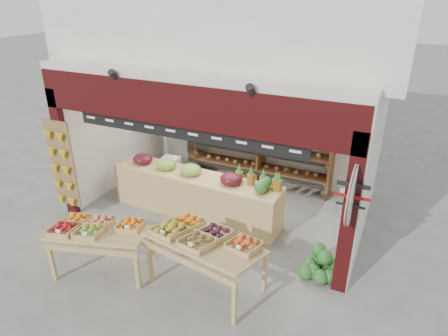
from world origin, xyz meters
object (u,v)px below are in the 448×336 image
refrigerator (185,133)px  display_table_right (203,239)px  back_shelving (262,134)px  mid_counter (196,193)px  display_table_left (95,229)px  watermelon_pile (321,267)px  cardboard_stack (180,176)px

refrigerator → display_table_right: size_ratio=1.05×
back_shelving → mid_counter: size_ratio=0.92×
back_shelving → mid_counter: (-0.69, -1.95, -0.75)m
mid_counter → display_table_right: (1.14, -1.80, 0.36)m
display_table_left → display_table_right: bearing=12.9°
back_shelving → watermelon_pile: back_shelving is taller
refrigerator → display_table_left: bearing=-70.8°
refrigerator → cardboard_stack: refrigerator is taller
display_table_right → mid_counter: bearing=122.3°
display_table_left → refrigerator: bearing=99.2°
display_table_left → mid_counter: bearing=73.8°
refrigerator → watermelon_pile: 4.95m
back_shelving → cardboard_stack: size_ratio=3.24×
back_shelving → refrigerator: size_ratio=1.71×
mid_counter → display_table_right: mid_counter is taller
cardboard_stack → mid_counter: bearing=-45.3°
cardboard_stack → mid_counter: mid_counter is taller
back_shelving → refrigerator: bearing=-176.9°
back_shelving → mid_counter: 2.20m
cardboard_stack → watermelon_pile: size_ratio=1.52×
back_shelving → display_table_right: back_shelving is taller
watermelon_pile → refrigerator: bearing=146.8°
cardboard_stack → watermelon_pile: bearing=-25.7°
display_table_right → watermelon_pile: bearing=30.4°
refrigerator → cardboard_stack: (0.33, -0.87, -0.72)m
display_table_left → watermelon_pile: display_table_left is taller
display_table_left → cardboard_stack: bearing=95.9°
display_table_right → cardboard_stack: bearing=127.2°
cardboard_stack → display_table_right: display_table_right is taller
cardboard_stack → watermelon_pile: 4.17m
mid_counter → watermelon_pile: bearing=-16.6°
back_shelving → display_table_right: (0.45, -3.75, -0.39)m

